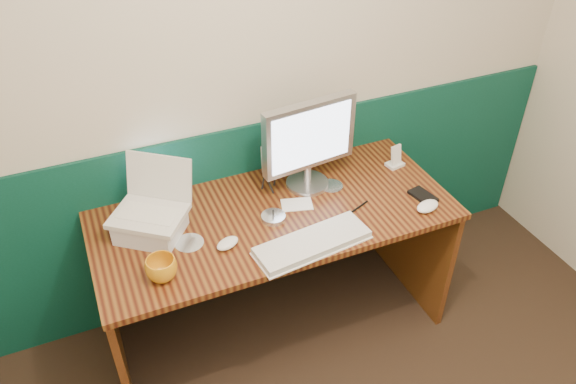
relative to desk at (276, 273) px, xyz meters
name	(u,v)px	position (x,y,z in m)	size (l,w,h in m)	color
back_wall	(241,76)	(0.00, 0.37, 0.88)	(3.50, 0.04, 2.50)	beige
wainscot	(249,211)	(0.00, 0.36, 0.12)	(3.48, 0.02, 1.00)	#083629
desk	(276,273)	(0.00, 0.00, 0.00)	(1.60, 0.70, 0.75)	#361209
laptop_riser	(151,226)	(-0.53, 0.07, 0.42)	(0.25, 0.21, 0.09)	silver
laptop	(145,194)	(-0.53, 0.07, 0.58)	(0.29, 0.22, 0.24)	silver
monitor	(308,144)	(0.22, 0.14, 0.60)	(0.45, 0.13, 0.45)	#B2B2B7
keyboard	(312,243)	(0.06, -0.26, 0.39)	(0.48, 0.16, 0.03)	silver
mouse_right	(428,206)	(0.64, -0.25, 0.39)	(0.12, 0.07, 0.04)	white
mouse_left	(228,243)	(-0.26, -0.13, 0.39)	(0.10, 0.06, 0.03)	white
mug	(162,269)	(-0.55, -0.20, 0.42)	(0.12, 0.12, 0.10)	orange
camcorder	(269,171)	(0.05, 0.18, 0.48)	(0.09, 0.13, 0.21)	silver
cd_spindle	(273,217)	(-0.02, -0.04, 0.39)	(0.11, 0.11, 0.02)	silver
cd_loose_a	(189,243)	(-0.40, -0.04, 0.38)	(0.12, 0.12, 0.00)	silver
cd_loose_b	(331,186)	(0.32, 0.09, 0.38)	(0.11, 0.11, 0.00)	#B6BCC7
pen	(357,208)	(0.35, -0.12, 0.38)	(0.01, 0.01, 0.15)	black
papers	(297,204)	(0.11, 0.02, 0.38)	(0.14, 0.09, 0.00)	white
dock	(395,164)	(0.69, 0.11, 0.38)	(0.08, 0.06, 0.02)	white
music_player	(396,155)	(0.69, 0.11, 0.44)	(0.06, 0.01, 0.10)	silver
pda	(423,196)	(0.67, -0.16, 0.38)	(0.08, 0.13, 0.02)	black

